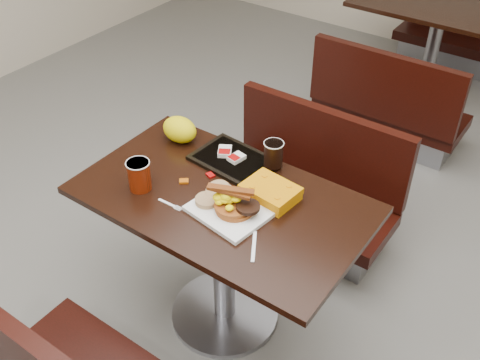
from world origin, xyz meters
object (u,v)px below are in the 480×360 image
Objects in this scene: bench_far_n at (461,25)px; clamshell at (270,192)px; knife at (254,246)px; coffee_cup_far at (273,154)px; hashbrown_sleeve_right at (236,158)px; platter at (229,211)px; coffee_cup_near at (139,175)px; tray at (233,160)px; hashbrown_sleeve_left at (225,151)px; bench_far_s at (393,94)px; fork at (167,203)px; table_near at (224,261)px; paper_bag at (180,130)px; bench_near_n at (302,185)px; table_far at (431,54)px; pancake_stack at (235,207)px.

clamshell is (0.16, -3.19, 0.42)m from bench_far_n.
coffee_cup_far is at bearing 173.76° from knife.
platter is at bearing -48.98° from hashbrown_sleeve_right.
coffee_cup_near is 0.37× the size of tray.
coffee_cup_near is 0.42m from hashbrown_sleeve_left.
bench_far_s is 2.10m from fork.
hashbrown_sleeve_left reaches higher than fork.
table_near is 3.44× the size of tray.
coffee_cup_near is 0.58m from knife.
hashbrown_sleeve_right is at bearing 1.44° from paper_bag.
coffee_cup_far is at bearing -81.47° from bench_near_n.
table_near is 0.63m from paper_bag.
table_far is 2.40m from hashbrown_sleeve_left.
pancake_stack is at bearing -82.24° from bench_near_n.
table_far is 2.35m from coffee_cup_far.
bench_far_s is (0.00, -0.70, -0.02)m from table_far.
paper_bag is (-0.41, -0.48, 0.45)m from bench_near_n.
fork is 0.51m from coffee_cup_far.
bench_far_s is 2.86× the size of tray.
bench_far_n is 3.10m from hashbrown_sleeve_right.
table_near is 0.42m from pancake_stack.
bench_near_n is 3.38× the size of platter.
knife is (0.43, -0.00, 0.00)m from fork.
coffee_cup_near is (-0.41, -0.10, 0.03)m from pancake_stack.
knife reaches higher than table_near.
table_far is 2.41m from hashbrown_sleeve_right.
platter reaches higher than knife.
paper_bag is at bearing 104.37° from coffee_cup_near.
bench_far_n is 3.05m from coffee_cup_far.
coffee_cup_far is (0.06, -2.31, 0.45)m from table_far.
table_far is 7.01× the size of paper_bag.
coffee_cup_near is at bearing -130.47° from coffee_cup_far.
pancake_stack is 0.39m from hashbrown_sleeve_left.
coffee_cup_far is at bearing 101.39° from platter.
fork is at bearing -121.08° from knife.
coffee_cup_far reaches higher than table_far.
pancake_stack reaches higher than table_far.
table_near is at bearing -90.00° from bench_far_n.
hashbrown_sleeve_left is at bearing -163.80° from knife.
bench_near_n is 0.87m from pancake_stack.
tray is (-0.10, 0.23, 0.38)m from table_near.
bench_far_n is at bearing 98.88° from hashbrown_sleeve_right.
hashbrown_sleeve_left is at bearing 164.67° from clamshell.
hashbrown_sleeve_left is (-0.06, 0.01, 0.02)m from tray.
fork is 0.68× the size of paper_bag.
hashbrown_sleeve_left reaches higher than platter.
paper_bag reaches higher than clamshell.
pancake_stack is 1.30× the size of fork.
knife is 0.54m from tray.
paper_bag is (-0.41, -1.68, 0.45)m from bench_far_s.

